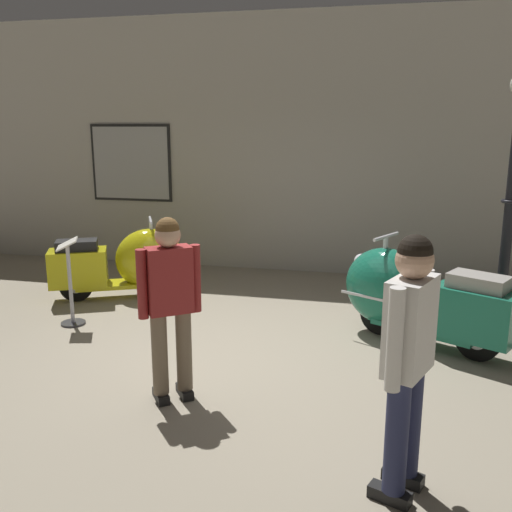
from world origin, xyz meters
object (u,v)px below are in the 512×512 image
visitor_1 (408,350)px  lamppost (509,212)px  scooter_1 (411,296)px  info_stanchion (71,290)px  visitor_0 (170,297)px  scooter_0 (128,262)px

visitor_1 → lamppost: bearing=-87.6°
lamppost → visitor_1: bearing=-110.0°
lamppost → scooter_1: bearing=-156.1°
lamppost → visitor_1: lamppost is taller
scooter_1 → info_stanchion: bearing=33.2°
lamppost → visitor_1: size_ratio=1.67×
visitor_0 → visitor_1: bearing=-151.2°
lamppost → visitor_0: bearing=-143.3°
lamppost → visitor_0: lamppost is taller
scooter_0 → visitor_1: (3.45, -3.42, 0.48)m
visitor_0 → visitor_1: (1.84, -0.86, 0.06)m
scooter_0 → scooter_1: (3.60, -0.79, 0.03)m
visitor_1 → scooter_1: bearing=-70.9°
scooter_0 → info_stanchion: bearing=-125.7°
scooter_0 → lamppost: (4.56, -0.37, 0.89)m
scooter_0 → visitor_0: visitor_0 is taller
scooter_1 → info_stanchion: scooter_1 is taller
scooter_0 → lamppost: size_ratio=0.64×
scooter_0 → visitor_1: size_ratio=1.07×
lamppost → info_stanchion: size_ratio=2.74×
scooter_1 → lamppost: 1.36m
lamppost → info_stanchion: (-4.76, -0.74, -0.95)m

